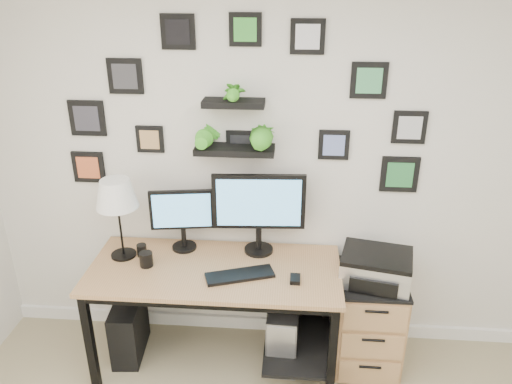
# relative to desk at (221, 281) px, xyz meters

# --- Properties ---
(room) EXTENTS (4.00, 4.00, 4.00)m
(room) POSITION_rel_desk_xyz_m (0.37, 0.32, -0.58)
(room) COLOR tan
(room) RESTS_ON ground
(desk) EXTENTS (1.60, 0.70, 0.75)m
(desk) POSITION_rel_desk_xyz_m (0.00, 0.00, 0.00)
(desk) COLOR tan
(desk) RESTS_ON ground
(monitor_left) EXTENTS (0.42, 0.19, 0.43)m
(monitor_left) POSITION_rel_desk_xyz_m (-0.28, 0.19, 0.38)
(monitor_left) COLOR black
(monitor_left) RESTS_ON desk
(monitor_right) EXTENTS (0.60, 0.20, 0.56)m
(monitor_right) POSITION_rel_desk_xyz_m (0.23, 0.19, 0.45)
(monitor_right) COLOR black
(monitor_right) RESTS_ON desk
(keyboard) EXTENTS (0.44, 0.26, 0.02)m
(keyboard) POSITION_rel_desk_xyz_m (0.14, -0.12, 0.13)
(keyboard) COLOR black
(keyboard) RESTS_ON desk
(mouse) EXTENTS (0.06, 0.10, 0.03)m
(mouse) POSITION_rel_desk_xyz_m (0.48, -0.14, 0.14)
(mouse) COLOR black
(mouse) RESTS_ON desk
(table_lamp) EXTENTS (0.27, 0.27, 0.54)m
(table_lamp) POSITION_rel_desk_xyz_m (-0.66, 0.07, 0.56)
(table_lamp) COLOR black
(table_lamp) RESTS_ON desk
(mug) EXTENTS (0.08, 0.08, 0.10)m
(mug) POSITION_rel_desk_xyz_m (-0.47, -0.04, 0.17)
(mug) COLOR black
(mug) RESTS_ON desk
(pen_cup) EXTENTS (0.06, 0.06, 0.08)m
(pen_cup) POSITION_rel_desk_xyz_m (-0.54, 0.08, 0.16)
(pen_cup) COLOR black
(pen_cup) RESTS_ON desk
(pc_tower_black) EXTENTS (0.21, 0.42, 0.41)m
(pc_tower_black) POSITION_rel_desk_xyz_m (-0.66, -0.00, -0.42)
(pc_tower_black) COLOR black
(pc_tower_black) RESTS_ON ground
(pc_tower_grey) EXTENTS (0.22, 0.46, 0.45)m
(pc_tower_grey) POSITION_rel_desk_xyz_m (0.41, 0.03, -0.40)
(pc_tower_grey) COLOR gray
(pc_tower_grey) RESTS_ON ground
(file_cabinet) EXTENTS (0.43, 0.53, 0.67)m
(file_cabinet) POSITION_rel_desk_xyz_m (0.97, 0.06, -0.29)
(file_cabinet) COLOR tan
(file_cabinet) RESTS_ON ground
(printer) EXTENTS (0.48, 0.42, 0.19)m
(printer) POSITION_rel_desk_xyz_m (0.98, 0.02, 0.14)
(printer) COLOR silver
(printer) RESTS_ON file_cabinet
(wall_decor) EXTENTS (2.29, 0.18, 1.10)m
(wall_decor) POSITION_rel_desk_xyz_m (0.10, 0.27, 1.03)
(wall_decor) COLOR black
(wall_decor) RESTS_ON ground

